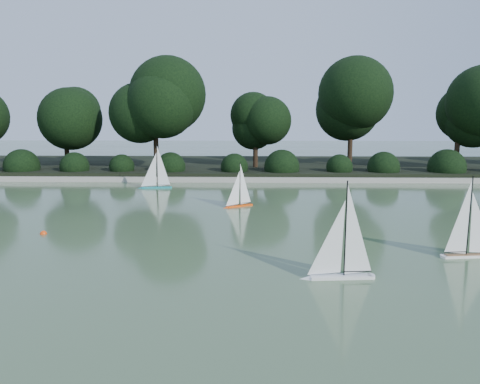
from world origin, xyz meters
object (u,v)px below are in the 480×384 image
Objects in this scene: sailboat_white_b at (474,244)px; sailboat_orange at (237,199)px; sailboat_teal at (154,181)px; race_buoy at (43,234)px; sailboat_white_a at (336,263)px.

sailboat_orange is at bearing 133.27° from sailboat_white_b.
sailboat_teal reaches higher than sailboat_white_b.
sailboat_orange is at bearing 38.50° from race_buoy.
race_buoy is at bearing 170.28° from sailboat_white_b.
sailboat_teal is at bearing 117.28° from sailboat_white_a.
sailboat_white_a is 1.04× the size of sailboat_white_b.
sailboat_orange is 4.31m from sailboat_teal.
sailboat_orange is 9.17× the size of race_buoy.
sailboat_teal is 11.48× the size of race_buoy.
race_buoy is (-7.90, 1.35, -0.23)m from sailboat_white_b.
sailboat_white_a is at bearing -24.64° from race_buoy.
sailboat_orange is at bearing 106.40° from sailboat_white_a.
sailboat_orange is 0.80× the size of sailboat_teal.
sailboat_white_a is 11.23× the size of race_buoy.
sailboat_white_a is 5.95m from race_buoy.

